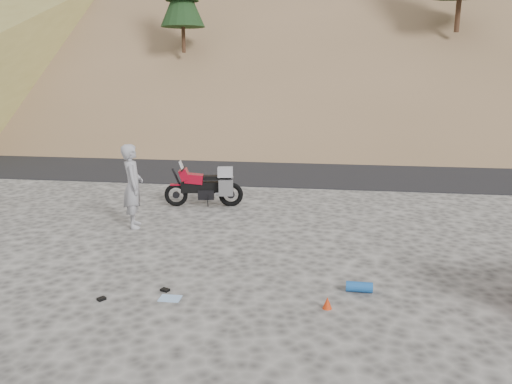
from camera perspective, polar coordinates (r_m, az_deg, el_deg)
ground at (r=9.75m, az=-8.02°, el=-6.49°), size 140.00×140.00×0.00m
road at (r=18.28m, az=-0.14°, el=3.04°), size 120.00×7.00×0.05m
motorcycle at (r=12.66m, az=-5.59°, el=0.62°), size 1.99×0.78×1.19m
man at (r=11.36m, az=-13.64°, el=-3.84°), size 0.65×0.78×1.83m
gear_blue_mat at (r=8.01m, az=11.72°, el=-10.58°), size 0.41×0.17×0.16m
gear_funnel at (r=7.41m, az=8.15°, el=-12.42°), size 0.14×0.14×0.18m
gear_glove_a at (r=8.02m, az=-10.35°, el=-10.95°), size 0.16×0.13×0.04m
gear_glove_b at (r=7.95m, az=-17.24°, el=-11.58°), size 0.14×0.15×0.04m
gear_blue_cloth at (r=7.76m, az=-9.80°, el=-11.89°), size 0.32×0.24×0.01m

